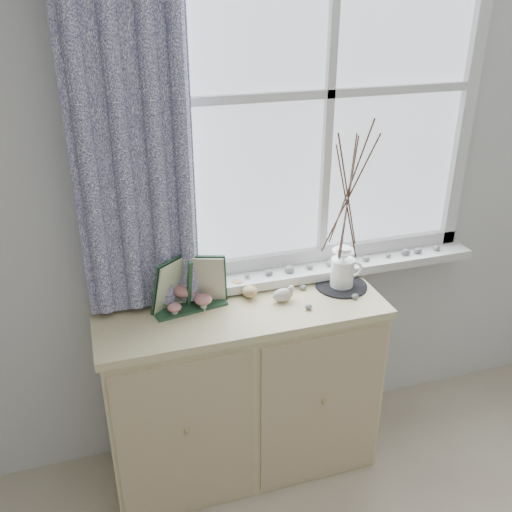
# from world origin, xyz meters

# --- Properties ---
(sideboard) EXTENTS (1.20, 0.45, 0.85)m
(sideboard) POSITION_xyz_m (-0.15, 1.75, 0.43)
(sideboard) COLOR beige
(sideboard) RESTS_ON ground
(botanical_book) EXTENTS (0.36, 0.19, 0.24)m
(botanical_book) POSITION_xyz_m (-0.35, 1.78, 0.97)
(botanical_book) COLOR #20432B
(botanical_book) RESTS_ON sideboard
(toadstool_cluster) EXTENTS (0.19, 0.16, 0.10)m
(toadstool_cluster) POSITION_xyz_m (-0.35, 1.83, 0.91)
(toadstool_cluster) COLOR silver
(toadstool_cluster) RESTS_ON sideboard
(wooden_eggs) EXTENTS (0.10, 0.12, 0.08)m
(wooden_eggs) POSITION_xyz_m (-0.11, 1.85, 0.88)
(wooden_eggs) COLOR tan
(wooden_eggs) RESTS_ON sideboard
(songbird_figurine) EXTENTS (0.13, 0.07, 0.06)m
(songbird_figurine) POSITION_xyz_m (0.03, 1.75, 0.88)
(songbird_figurine) COLOR beige
(songbird_figurine) RESTS_ON sideboard
(crocheted_doily) EXTENTS (0.23, 0.23, 0.01)m
(crocheted_doily) POSITION_xyz_m (0.32, 1.79, 0.85)
(crocheted_doily) COLOR black
(crocheted_doily) RESTS_ON sideboard
(twig_pitcher) EXTENTS (0.31, 0.31, 0.77)m
(twig_pitcher) POSITION_xyz_m (0.32, 1.79, 1.29)
(twig_pitcher) COLOR white
(twig_pitcher) RESTS_ON crocheted_doily
(sideboard_pebbles) EXTENTS (0.25, 0.19, 0.02)m
(sideboard_pebbles) POSITION_xyz_m (0.20, 1.71, 0.86)
(sideboard_pebbles) COLOR gray
(sideboard_pebbles) RESTS_ON sideboard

